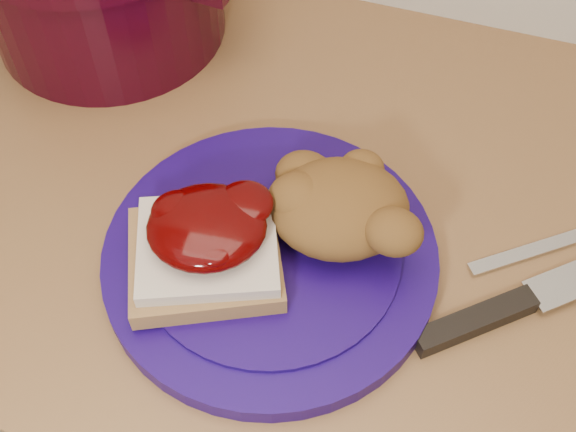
% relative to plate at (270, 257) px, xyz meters
% --- Properties ---
extents(base_cabinet, '(4.00, 0.60, 0.86)m').
position_rel_plate_xyz_m(base_cabinet, '(0.04, 0.09, -0.48)').
color(base_cabinet, beige).
rests_on(base_cabinet, floor).
extents(plate, '(0.38, 0.38, 0.02)m').
position_rel_plate_xyz_m(plate, '(0.00, 0.00, 0.00)').
color(plate, '#170553').
rests_on(plate, wood_countertop).
extents(sandwich, '(0.16, 0.15, 0.06)m').
position_rel_plate_xyz_m(sandwich, '(-0.04, -0.03, 0.04)').
color(sandwich, olive).
rests_on(sandwich, plate).
extents(stuffing_mound, '(0.15, 0.14, 0.06)m').
position_rel_plate_xyz_m(stuffing_mound, '(0.05, 0.04, 0.04)').
color(stuffing_mound, brown).
rests_on(stuffing_mound, plate).
extents(chef_knife, '(0.24, 0.22, 0.02)m').
position_rel_plate_xyz_m(chef_knife, '(0.21, 0.02, -0.00)').
color(chef_knife, black).
rests_on(chef_knife, wood_countertop).
extents(butter_knife, '(0.14, 0.11, 0.00)m').
position_rel_plate_xyz_m(butter_knife, '(0.24, 0.10, -0.01)').
color(butter_knife, silver).
rests_on(butter_knife, wood_countertop).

